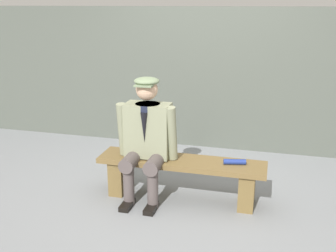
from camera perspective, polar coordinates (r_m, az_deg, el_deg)
ground_plane at (r=4.27m, az=1.85°, el=-10.19°), size 30.00×30.00×0.00m
bench at (r=4.14m, az=1.89°, el=-6.62°), size 1.71×0.38×0.43m
seated_man at (r=4.03m, az=-3.10°, el=-1.30°), size 0.63×0.58×1.27m
rolled_magazine at (r=4.02m, az=9.48°, el=-5.05°), size 0.23×0.10×0.05m
stadium_wall at (r=5.57m, az=5.95°, el=6.72°), size 12.00×0.24×1.91m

